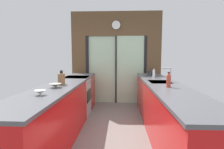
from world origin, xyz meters
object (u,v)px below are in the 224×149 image
mixing_bowl_near (40,92)px  soap_bottle_near (169,81)px  knife_block (61,79)px  kettle (150,72)px  soap_bottle_far (154,74)px  mixing_bowl_far (55,85)px  oven_range (77,96)px

mixing_bowl_near → soap_bottle_near: size_ratio=0.59×
knife_block → kettle: 2.33m
soap_bottle_far → soap_bottle_near: bearing=-90.0°
mixing_bowl_near → soap_bottle_far: (1.78, 1.87, 0.06)m
mixing_bowl_near → knife_block: size_ratio=0.57×
mixing_bowl_far → soap_bottle_far: soap_bottle_far is taller
mixing_bowl_near → mixing_bowl_far: size_ratio=0.75×
oven_range → kettle: 1.92m
mixing_bowl_far → knife_block: knife_block is taller
mixing_bowl_far → soap_bottle_far: (1.78, 1.34, 0.06)m
mixing_bowl_near → knife_block: (0.00, 0.82, 0.06)m
kettle → mixing_bowl_near: bearing=-127.4°
oven_range → mixing_bowl_near: (0.02, -1.96, 0.50)m
mixing_bowl_far → knife_block: size_ratio=0.76×
oven_range → mixing_bowl_near: mixing_bowl_near is taller
soap_bottle_far → mixing_bowl_far: bearing=-142.9°
mixing_bowl_near → soap_bottle_near: soap_bottle_near is taller
mixing_bowl_far → oven_range: bearing=90.7°
oven_range → knife_block: knife_block is taller
mixing_bowl_far → soap_bottle_near: 1.79m
oven_range → soap_bottle_far: bearing=-2.7°
knife_block → soap_bottle_near: size_ratio=1.04×
soap_bottle_near → soap_bottle_far: 1.23m
knife_block → soap_bottle_far: knife_block is taller
oven_range → mixing_bowl_near: 2.02m
knife_block → soap_bottle_far: size_ratio=1.14×
soap_bottle_near → kettle: bearing=89.9°
mixing_bowl_near → mixing_bowl_far: same height
mixing_bowl_near → soap_bottle_far: bearing=46.5°
kettle → soap_bottle_far: (-0.00, -0.46, 0.01)m
kettle → oven_range: bearing=-168.2°
oven_range → knife_block: 1.26m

